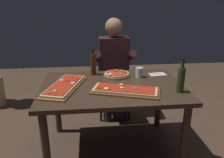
# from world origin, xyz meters

# --- Properties ---
(ground_plane) EXTENTS (6.40, 6.40, 0.00)m
(ground_plane) POSITION_xyz_m (0.00, 0.00, 0.00)
(ground_plane) COLOR #4C3828
(dining_table) EXTENTS (1.40, 0.96, 0.74)m
(dining_table) POSITION_xyz_m (0.00, 0.00, 0.64)
(dining_table) COLOR #3D2B1E
(dining_table) RESTS_ON ground_plane
(pizza_rectangular_front) EXTENTS (0.67, 0.42, 0.05)m
(pizza_rectangular_front) POSITION_xyz_m (0.10, -0.19, 0.76)
(pizza_rectangular_front) COLOR brown
(pizza_rectangular_front) RESTS_ON dining_table
(pizza_rectangular_left) EXTENTS (0.42, 0.66, 0.05)m
(pizza_rectangular_left) POSITION_xyz_m (-0.47, -0.02, 0.76)
(pizza_rectangular_left) COLOR olive
(pizza_rectangular_left) RESTS_ON dining_table
(pizza_round_far) EXTENTS (0.30, 0.30, 0.05)m
(pizza_round_far) POSITION_xyz_m (0.08, 0.28, 0.76)
(pizza_round_far) COLOR brown
(pizza_round_far) RESTS_ON dining_table
(wine_bottle_dark) EXTENTS (0.06, 0.06, 0.29)m
(wine_bottle_dark) POSITION_xyz_m (-0.18, 0.36, 0.86)
(wine_bottle_dark) COLOR #47230F
(wine_bottle_dark) RESTS_ON dining_table
(oil_bottle_amber) EXTENTS (0.07, 0.07, 0.32)m
(oil_bottle_amber) POSITION_xyz_m (0.60, -0.23, 0.87)
(oil_bottle_amber) COLOR #233819
(oil_bottle_amber) RESTS_ON dining_table
(tumbler_near_camera) EXTENTS (0.08, 0.08, 0.11)m
(tumbler_near_camera) POSITION_xyz_m (0.32, 0.22, 0.79)
(tumbler_near_camera) COLOR silver
(tumbler_near_camera) RESTS_ON dining_table
(napkin_cutlery_set) EXTENTS (0.19, 0.13, 0.01)m
(napkin_cutlery_set) POSITION_xyz_m (0.54, 0.28, 0.74)
(napkin_cutlery_set) COLOR white
(napkin_cutlery_set) RESTS_ON dining_table
(diner_chair) EXTENTS (0.44, 0.44, 0.87)m
(diner_chair) POSITION_xyz_m (0.10, 0.86, 0.49)
(diner_chair) COLOR #3D2B1E
(diner_chair) RESTS_ON ground_plane
(seated_diner) EXTENTS (0.53, 0.41, 1.33)m
(seated_diner) POSITION_xyz_m (0.10, 0.74, 0.74)
(seated_diner) COLOR #23232D
(seated_diner) RESTS_ON ground_plane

